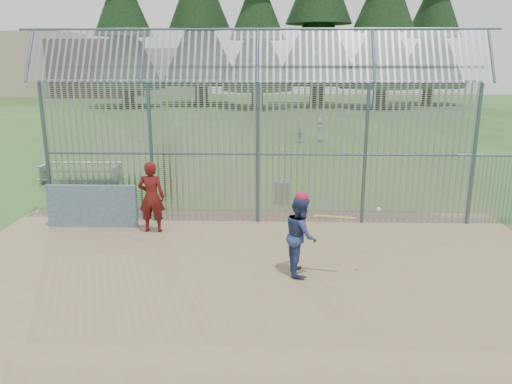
{
  "coord_description": "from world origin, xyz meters",
  "views": [
    {
      "loc": [
        0.37,
        -10.26,
        4.55
      ],
      "look_at": [
        0.0,
        2.0,
        1.3
      ],
      "focal_mm": 35.0,
      "sensor_mm": 36.0,
      "label": 1
    }
  ],
  "objects_px": {
    "trash_can": "(282,192)",
    "dugout_wall": "(92,206)",
    "onlooker": "(152,197)",
    "batter": "(301,235)",
    "bleacher": "(81,172)"
  },
  "relations": [
    {
      "from": "batter",
      "to": "bleacher",
      "type": "height_order",
      "value": "batter"
    },
    {
      "from": "trash_can",
      "to": "bleacher",
      "type": "distance_m",
      "value": 8.06
    },
    {
      "from": "batter",
      "to": "bleacher",
      "type": "relative_size",
      "value": 0.58
    },
    {
      "from": "batter",
      "to": "trash_can",
      "type": "distance_m",
      "value": 5.59
    },
    {
      "from": "batter",
      "to": "onlooker",
      "type": "xyz_separation_m",
      "value": [
        -3.86,
        2.63,
        0.1
      ]
    },
    {
      "from": "dugout_wall",
      "to": "onlooker",
      "type": "height_order",
      "value": "onlooker"
    },
    {
      "from": "bleacher",
      "to": "onlooker",
      "type": "bearing_deg",
      "value": -53.97
    },
    {
      "from": "onlooker",
      "to": "trash_can",
      "type": "relative_size",
      "value": 2.37
    },
    {
      "from": "dugout_wall",
      "to": "onlooker",
      "type": "distance_m",
      "value": 1.84
    },
    {
      "from": "batter",
      "to": "trash_can",
      "type": "xyz_separation_m",
      "value": [
        -0.28,
        5.56,
        -0.51
      ]
    },
    {
      "from": "onlooker",
      "to": "bleacher",
      "type": "height_order",
      "value": "onlooker"
    },
    {
      "from": "trash_can",
      "to": "dugout_wall",
      "type": "bearing_deg",
      "value": -154.23
    },
    {
      "from": "trash_can",
      "to": "bleacher",
      "type": "relative_size",
      "value": 0.27
    },
    {
      "from": "dugout_wall",
      "to": "onlooker",
      "type": "relative_size",
      "value": 1.29
    },
    {
      "from": "onlooker",
      "to": "batter",
      "type": "bearing_deg",
      "value": 146.02
    }
  ]
}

